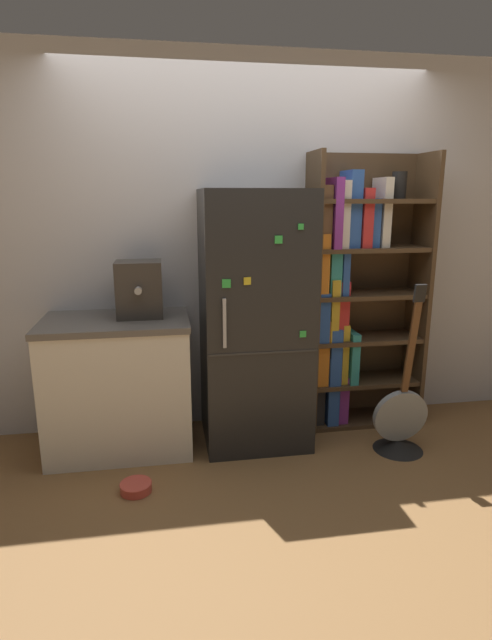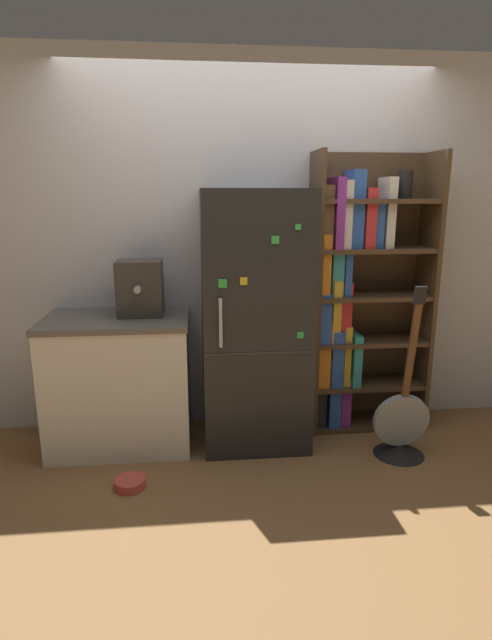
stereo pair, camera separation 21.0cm
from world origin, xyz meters
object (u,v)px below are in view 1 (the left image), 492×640
object	(u,v)px
refrigerator	(255,320)
pet_bowl	(136,486)
espresso_machine	(139,289)
guitar	(400,427)
bookshelf	(348,298)

from	to	relation	value
refrigerator	pet_bowl	xyz separation A→B (m)	(-0.79, -0.56, -0.82)
espresso_machine	pet_bowl	world-z (taller)	espresso_machine
pet_bowl	guitar	bearing A→B (deg)	6.99
espresso_machine	pet_bowl	size ratio (longest dim) A/B	1.96
refrigerator	guitar	bearing A→B (deg)	-20.66
refrigerator	pet_bowl	world-z (taller)	refrigerator
guitar	pet_bowl	distance (m)	1.73
pet_bowl	bookshelf	bearing A→B (deg)	25.51
espresso_machine	guitar	xyz separation A→B (m)	(1.67, -0.40, -0.90)
refrigerator	bookshelf	xyz separation A→B (m)	(0.71, 0.16, 0.10)
refrigerator	pet_bowl	size ratio (longest dim) A/B	9.24
espresso_machine	guitar	size ratio (longest dim) A/B	0.32
refrigerator	guitar	size ratio (longest dim) A/B	1.48
espresso_machine	pet_bowl	xyz separation A→B (m)	(-0.05, -0.61, -1.04)
bookshelf	espresso_machine	distance (m)	1.47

